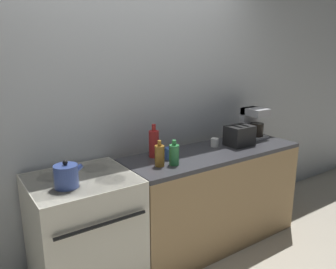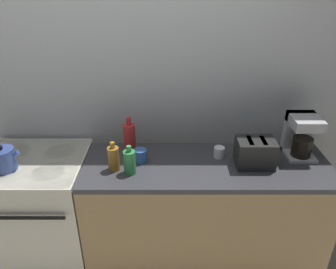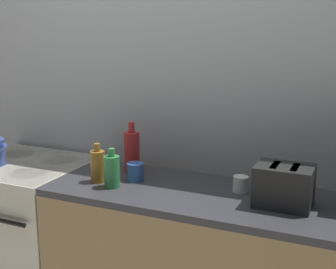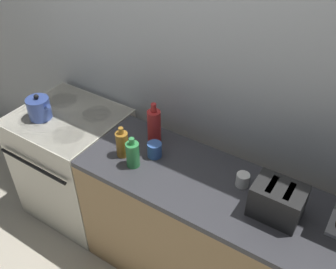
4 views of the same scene
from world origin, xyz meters
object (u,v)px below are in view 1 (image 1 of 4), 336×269
Objects in this scene: stove at (85,234)px; cup_white at (215,142)px; toaster at (239,135)px; bottle_green at (174,154)px; kettle at (66,176)px; bottle_amber at (160,155)px; coffee_maker at (253,122)px; bottle_red at (154,143)px; cup_blue at (170,153)px.

cup_white is at bearing 2.32° from stove.
toaster is 3.21× the size of cup_white.
kettle is at bearing 177.17° from bottle_green.
coffee_maker is at bearing 9.06° from bottle_amber.
cup_white is (-0.57, -0.05, -0.12)m from coffee_maker.
cup_blue is at bearing -54.97° from bottle_red.
stove is at bearing -170.67° from bottle_red.
bottle_green is at bearing -168.24° from coffee_maker.
bottle_amber is (-1.28, -0.20, -0.07)m from coffee_maker.
stove is 1.62m from toaster.
cup_blue is at bearing 6.17° from kettle.
toaster reaches higher than cup_blue.
cup_blue is (0.08, -0.12, -0.07)m from bottle_red.
stove is at bearing 178.40° from toaster.
toaster is at bearing -10.23° from bottle_red.
bottle_green is (-0.83, -0.10, -0.01)m from toaster.
cup_blue is at bearing 30.26° from bottle_amber.
stove is at bearing 168.42° from bottle_green.
bottle_red is at bearing 14.88° from kettle.
stove is at bearing 179.48° from cup_blue.
coffee_maker is at bearing 4.78° from cup_white.
bottle_amber is at bearing -111.26° from bottle_red.
coffee_maker reaches higher than cup_blue.
kettle is at bearing -173.83° from cup_blue.
coffee_maker reaches higher than kettle.
kettle is at bearing -177.93° from toaster.
kettle reaches higher than cup_blue.
kettle is 0.98× the size of bottle_green.
bottle_red is 3.59× the size of cup_white.
toaster is 1.26× the size of bottle_green.
cup_white is (0.63, -0.06, -0.08)m from bottle_red.
toaster is (1.66, 0.06, 0.02)m from kettle.
coffee_maker is at bearing 11.76° from bottle_green.
kettle is at bearing -141.29° from stove.
stove is 11.48× the size of cup_white.
bottle_amber is at bearing -149.74° from cup_blue.
cup_white is (0.71, 0.16, -0.05)m from bottle_amber.
bottle_green is 2.55× the size of cup_white.
stove is at bearing -176.93° from coffee_maker.
bottle_green is 0.64m from cup_white.
toaster is 1.23× the size of bottle_amber.
bottle_amber is 0.73m from cup_white.
bottle_red is 0.64m from cup_white.
cup_blue is (0.17, 0.10, -0.04)m from bottle_amber.
bottle_red is at bearing 9.33° from stove.
stove is 4.58× the size of kettle.
cup_blue is (0.76, -0.01, 0.48)m from stove.
stove is at bearing -177.68° from cup_white.
toaster is 2.67× the size of cup_blue.
bottle_red reaches higher than cup_blue.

